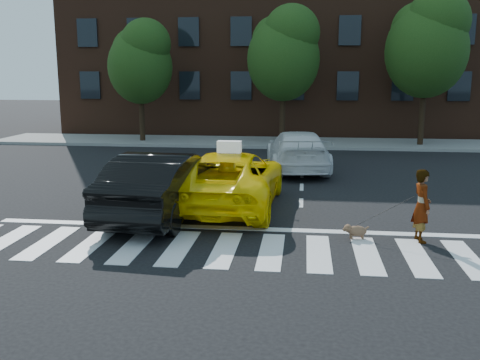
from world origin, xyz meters
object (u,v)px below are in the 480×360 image
Objects in this scene: taxi at (230,179)px; black_sedan at (163,184)px; tree_right at (428,41)px; white_suv at (297,151)px; tree_mid at (284,50)px; dog at (355,231)px; woman at (422,206)px; tree_left at (140,59)px.

black_sedan is at bearing 39.79° from taxi.
tree_right is 10.51m from white_suv.
black_sedan is at bearing -99.92° from tree_mid.
taxi is 9.34× the size of dog.
black_sedan is at bearing 157.17° from dog.
tree_right reaches higher than woman.
white_suv is at bearing 9.10° from woman.
white_suv is (0.87, -7.25, -4.08)m from tree_mid.
tree_left is at bearing -66.11° from black_sedan.
woman is at bearing 172.41° from black_sedan.
white_suv is (1.79, 5.98, -0.02)m from taxi.
black_sedan is 5.09m from dog.
tree_mid is 0.92× the size of tree_right.
white_suv is at bearing -83.19° from tree_mid.
taxi is at bearing -94.00° from tree_mid.
tree_right reaches higher than black_sedan.
black_sedan is 6.43m from woman.
white_suv is 8.72× the size of dog.
black_sedan is (-2.53, -14.50, -3.99)m from tree_mid.
woman is at bearing -54.72° from tree_left.
tree_mid is at bearing 3.94° from woman.
tree_left is 3.94× the size of woman.
tree_right is at bearing 66.91° from dog.
woman is at bearing -101.57° from tree_right.
tree_right reaches higher than white_suv.
tree_mid reaches higher than taxi.
taxi is at bearing -63.59° from tree_left.
tree_mid is at bearing 180.00° from tree_right.
woman reaches higher than dog.
tree_left is 19.16m from dog.
white_suv is at bearing -40.92° from tree_left.
woman is (-3.26, -15.90, -4.44)m from tree_right.
woman reaches higher than taxi.
tree_mid reaches higher than woman.
woman is at bearing 101.34° from white_suv.
tree_left is at bearing 115.02° from dog.
tree_left reaches higher than dog.
tree_mid is 15.25m from black_sedan.
tree_mid is 8.37m from white_suv.
taxi reaches higher than dog.
white_suv is (8.37, -7.25, -3.67)m from tree_left.
tree_right is 4.66× the size of woman.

